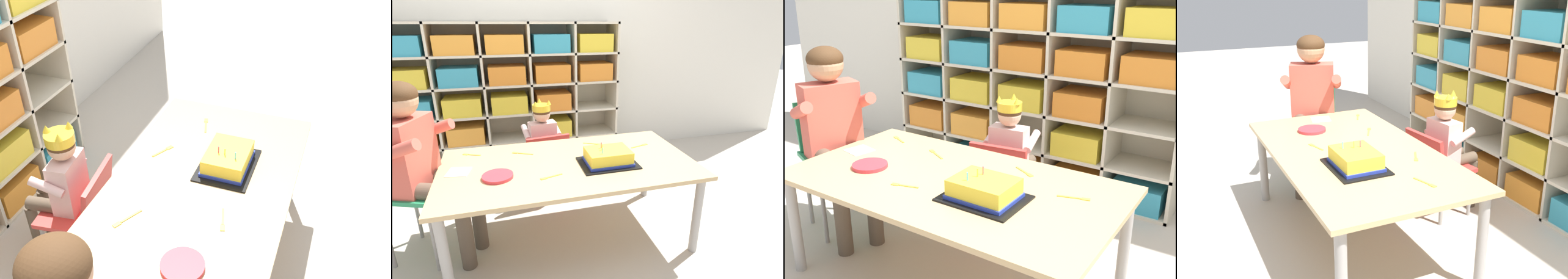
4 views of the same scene
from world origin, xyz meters
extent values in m
plane|color=#BCB2A3|center=(0.00, 0.00, 0.00)|extent=(16.00, 16.00, 0.00)
cube|color=beige|center=(0.33, 1.30, 0.68)|extent=(0.02, 0.36, 1.36)
cube|color=beige|center=(0.74, 1.30, 0.68)|extent=(0.02, 0.36, 1.36)
cube|color=orange|center=(0.12, 1.29, 0.10)|extent=(0.32, 0.29, 0.16)
cube|color=teal|center=(0.53, 1.29, 0.10)|extent=(0.32, 0.29, 0.16)
cube|color=orange|center=(0.53, 1.29, 0.91)|extent=(0.32, 0.29, 0.16)
cube|color=tan|center=(0.00, 0.00, 0.53)|extent=(1.54, 0.83, 0.03)
cylinder|color=#9E9993|center=(0.71, -0.36, 0.26)|extent=(0.05, 0.05, 0.52)
cylinder|color=#9E9993|center=(0.71, 0.36, 0.26)|extent=(0.05, 0.05, 0.52)
cube|color=red|center=(-0.07, 0.63, 0.31)|extent=(0.40, 0.34, 0.03)
cube|color=red|center=(-0.06, 0.50, 0.44)|extent=(0.34, 0.10, 0.22)
cylinder|color=gray|center=(0.06, 0.77, 0.15)|extent=(0.02, 0.02, 0.30)
cylinder|color=gray|center=(-0.24, 0.73, 0.15)|extent=(0.02, 0.02, 0.30)
cylinder|color=gray|center=(0.09, 0.54, 0.15)|extent=(0.02, 0.02, 0.30)
cylinder|color=gray|center=(-0.21, 0.50, 0.15)|extent=(0.02, 0.02, 0.30)
cube|color=beige|center=(-0.07, 0.64, 0.47)|extent=(0.22, 0.14, 0.29)
sphere|color=#DBB293|center=(-0.07, 0.64, 0.68)|extent=(0.13, 0.13, 0.13)
ellipsoid|color=#472D19|center=(-0.07, 0.64, 0.70)|extent=(0.14, 0.14, 0.10)
cylinder|color=yellow|center=(-0.07, 0.64, 0.73)|extent=(0.14, 0.14, 0.05)
cone|color=yellow|center=(-0.08, 0.70, 0.78)|extent=(0.04, 0.04, 0.04)
cone|color=yellow|center=(-0.02, 0.62, 0.78)|extent=(0.04, 0.04, 0.04)
cone|color=yellow|center=(-0.12, 0.61, 0.78)|extent=(0.04, 0.04, 0.04)
cylinder|color=brown|center=(-0.02, 0.75, 0.35)|extent=(0.10, 0.22, 0.07)
cylinder|color=brown|center=(-0.15, 0.74, 0.35)|extent=(0.10, 0.22, 0.07)
cylinder|color=brown|center=(-0.04, 0.86, 0.16)|extent=(0.06, 0.06, 0.32)
cylinder|color=brown|center=(-0.16, 0.84, 0.16)|extent=(0.06, 0.06, 0.32)
cylinder|color=beige|center=(0.05, 0.70, 0.53)|extent=(0.07, 0.18, 0.10)
cylinder|color=beige|center=(-0.20, 0.67, 0.53)|extent=(0.07, 0.18, 0.10)
sphere|color=tan|center=(-0.88, 0.07, 0.98)|extent=(0.19, 0.19, 0.19)
ellipsoid|color=#472D19|center=(-0.88, 0.07, 1.01)|extent=(0.19, 0.19, 0.14)
cylinder|color=#D15647|center=(-0.77, 0.20, 0.76)|extent=(0.25, 0.15, 0.14)
cube|color=black|center=(0.23, -0.08, 0.54)|extent=(0.34, 0.26, 0.01)
cube|color=yellow|center=(0.23, -0.08, 0.59)|extent=(0.26, 0.20, 0.08)
cube|color=#283DB2|center=(0.23, -0.08, 0.56)|extent=(0.27, 0.21, 0.02)
cylinder|color=#4CB2E5|center=(0.18, -0.13, 0.65)|extent=(0.01, 0.01, 0.04)
cylinder|color=#E54C66|center=(0.20, -0.04, 0.65)|extent=(0.01, 0.01, 0.04)
cylinder|color=#EFCC4C|center=(0.19, -0.07, 0.65)|extent=(0.01, 0.01, 0.04)
cylinder|color=#DB333D|center=(-0.43, -0.10, 0.55)|extent=(0.17, 0.17, 0.02)
cube|color=yellow|center=(-0.12, -0.16, 0.54)|extent=(0.09, 0.03, 0.00)
cube|color=yellow|center=(-0.18, -0.18, 0.54)|extent=(0.04, 0.03, 0.00)
cube|color=yellow|center=(0.21, 0.27, 0.54)|extent=(0.09, 0.05, 0.00)
cube|color=yellow|center=(0.27, 0.24, 0.54)|extent=(0.04, 0.03, 0.00)
cube|color=yellow|center=(-0.25, 0.21, 0.54)|extent=(0.10, 0.06, 0.00)
cube|color=yellow|center=(-0.31, 0.24, 0.54)|extent=(0.04, 0.03, 0.00)
cube|color=yellow|center=(-0.57, 0.28, 0.54)|extent=(0.08, 0.04, 0.00)
cube|color=yellow|center=(-0.63, 0.30, 0.54)|extent=(0.04, 0.03, 0.00)
cube|color=yellow|center=(0.52, 0.13, 0.54)|extent=(0.10, 0.04, 0.00)
cube|color=yellow|center=(0.58, 0.15, 0.54)|extent=(0.04, 0.03, 0.00)
camera|label=1|loc=(-1.46, -0.52, 1.91)|focal=41.36mm
camera|label=2|loc=(-0.37, -1.75, 1.36)|focal=29.05mm
camera|label=3|loc=(1.19, -1.56, 1.42)|focal=43.12mm
camera|label=4|loc=(2.25, -0.94, 1.45)|focal=43.46mm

